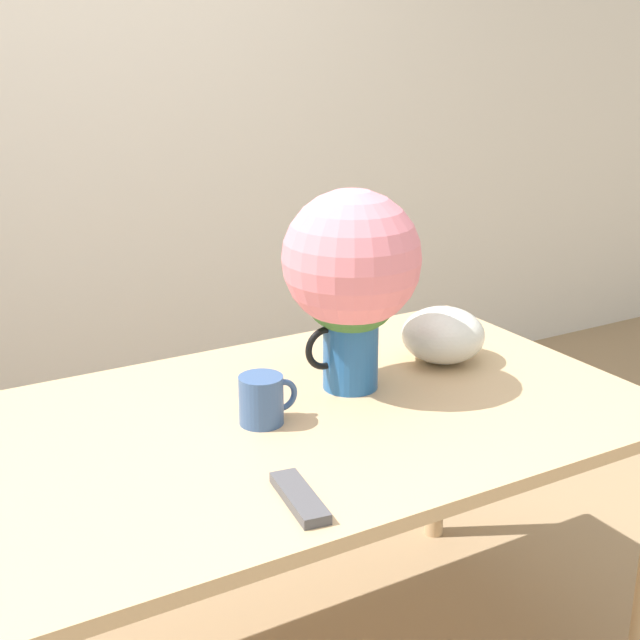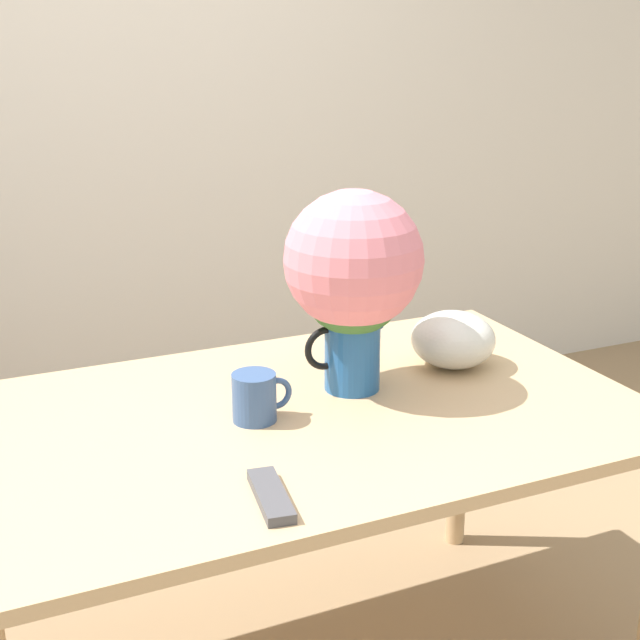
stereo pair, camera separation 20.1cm
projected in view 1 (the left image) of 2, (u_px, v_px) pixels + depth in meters
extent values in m
cube|color=silver|center=(31.00, 104.00, 3.06)|extent=(8.00, 0.05, 2.60)
cube|color=tan|center=(305.00, 419.00, 1.97)|extent=(1.52, 0.94, 0.03)
cylinder|color=tan|center=(438.00, 432.00, 2.76)|extent=(0.06, 0.06, 0.72)
cylinder|color=#235B9E|center=(351.00, 347.00, 2.08)|extent=(0.13, 0.13, 0.20)
cone|color=#235B9E|center=(371.00, 315.00, 2.08)|extent=(0.05, 0.05, 0.05)
torus|color=black|center=(325.00, 348.00, 2.04)|extent=(0.10, 0.02, 0.10)
sphere|color=#3D7033|center=(351.00, 283.00, 2.03)|extent=(0.24, 0.24, 0.24)
sphere|color=pink|center=(352.00, 259.00, 2.01)|extent=(0.32, 0.32, 0.32)
cylinder|color=#385689|center=(261.00, 400.00, 1.90)|extent=(0.10, 0.10, 0.11)
torus|color=#385689|center=(282.00, 395.00, 1.93)|extent=(0.07, 0.01, 0.07)
ellipsoid|color=silver|center=(443.00, 335.00, 2.25)|extent=(0.21, 0.21, 0.14)
cube|color=#4C4C51|center=(299.00, 498.00, 1.60)|extent=(0.08, 0.19, 0.02)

